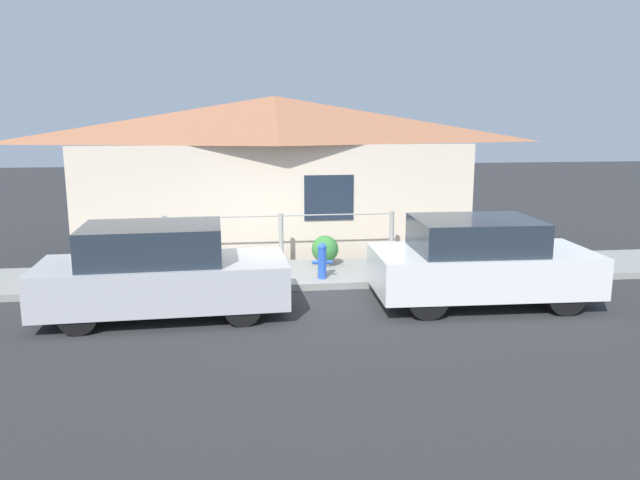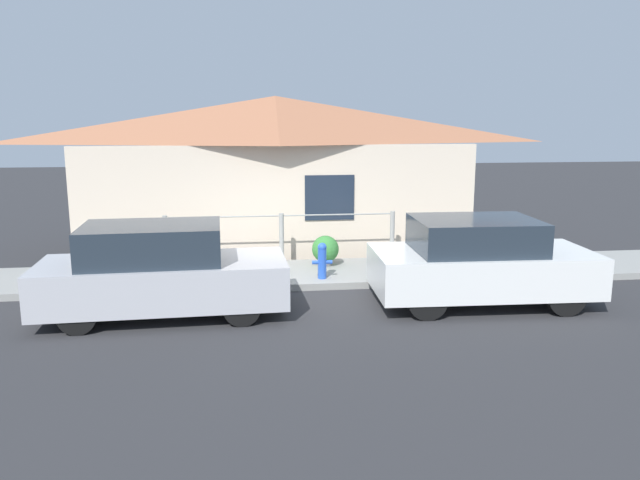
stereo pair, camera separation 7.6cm
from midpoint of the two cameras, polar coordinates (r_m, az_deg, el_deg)
The scene contains 8 objects.
ground_plane at distance 11.58m, azimuth -3.06°, elevation -4.74°, with size 60.00×60.00×0.00m, color #2D2D30.
sidewalk at distance 12.53m, azimuth -3.44°, elevation -3.19°, with size 24.00×2.01×0.13m.
house at distance 14.58m, azimuth -4.29°, elevation 10.11°, with size 9.29×2.23×3.64m.
fence at distance 13.22m, azimuth -3.74°, elevation 0.45°, with size 4.90×0.10×1.05m.
car_left at distance 10.33m, azimuth -14.54°, elevation -2.86°, with size 3.97×1.74×1.51m.
car_right at distance 11.03m, azimuth 14.23°, elevation -1.92°, with size 3.77×1.90×1.49m.
fire_hydrant at distance 11.89m, azimuth 0.01°, elevation -1.83°, with size 0.39×0.17×0.69m.
potted_plant_near_hydrant at distance 12.91m, azimuth 0.30°, elevation -0.89°, with size 0.56×0.56×0.63m.
Camera 1 is at (-0.90, -11.09, 3.20)m, focal length 35.00 mm.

